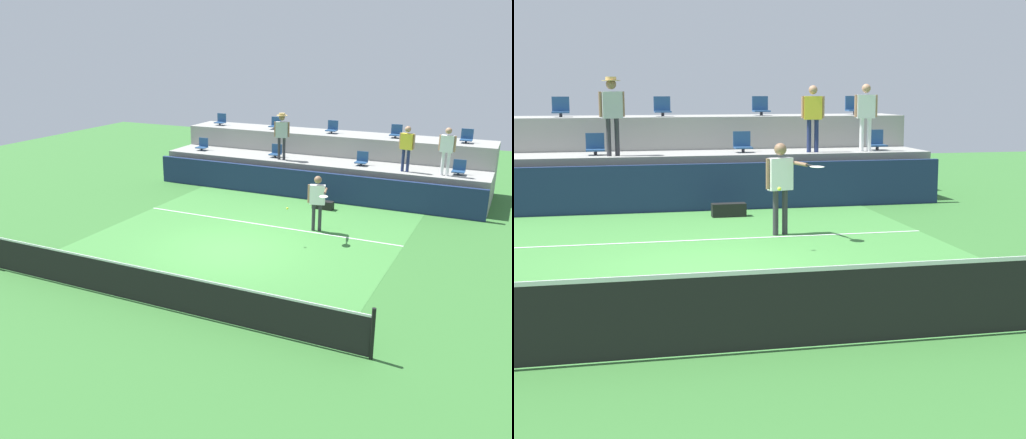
# 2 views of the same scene
# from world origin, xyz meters

# --- Properties ---
(ground_plane) EXTENTS (40.00, 40.00, 0.00)m
(ground_plane) POSITION_xyz_m (0.00, 0.00, 0.00)
(ground_plane) COLOR #336B2D
(court_inner_paint) EXTENTS (9.00, 10.00, 0.01)m
(court_inner_paint) POSITION_xyz_m (0.00, 1.00, 0.00)
(court_inner_paint) COLOR #3D7F38
(court_inner_paint) RESTS_ON ground_plane
(court_service_line) EXTENTS (9.00, 0.06, 0.00)m
(court_service_line) POSITION_xyz_m (0.00, 2.40, 0.01)
(court_service_line) COLOR white
(court_service_line) RESTS_ON ground_plane
(tennis_net) EXTENTS (10.48, 0.08, 1.07)m
(tennis_net) POSITION_xyz_m (0.00, -4.00, 0.50)
(tennis_net) COLOR black
(tennis_net) RESTS_ON ground_plane
(sponsor_backboard) EXTENTS (13.00, 0.16, 1.10)m
(sponsor_backboard) POSITION_xyz_m (0.00, 6.00, 0.55)
(sponsor_backboard) COLOR navy
(sponsor_backboard) RESTS_ON ground_plane
(seating_tier_lower) EXTENTS (13.00, 1.80, 1.25)m
(seating_tier_lower) POSITION_xyz_m (0.00, 7.30, 0.62)
(seating_tier_lower) COLOR gray
(seating_tier_lower) RESTS_ON ground_plane
(seating_tier_upper) EXTENTS (13.00, 1.80, 2.10)m
(seating_tier_upper) POSITION_xyz_m (0.00, 9.10, 1.05)
(seating_tier_upper) COLOR gray
(seating_tier_upper) RESTS_ON ground_plane
(stadium_chair_lower_far_left) EXTENTS (0.44, 0.40, 0.52)m
(stadium_chair_lower_far_left) POSITION_xyz_m (-5.29, 7.23, 1.46)
(stadium_chair_lower_far_left) COLOR #2D2D33
(stadium_chair_lower_far_left) RESTS_ON seating_tier_lower
(stadium_chair_lower_left) EXTENTS (0.44, 0.40, 0.52)m
(stadium_chair_lower_left) POSITION_xyz_m (-1.79, 7.23, 1.46)
(stadium_chair_lower_left) COLOR #2D2D33
(stadium_chair_lower_left) RESTS_ON seating_tier_lower
(stadium_chair_lower_right) EXTENTS (0.44, 0.40, 0.52)m
(stadium_chair_lower_right) POSITION_xyz_m (1.81, 7.23, 1.46)
(stadium_chair_lower_right) COLOR #2D2D33
(stadium_chair_lower_right) RESTS_ON seating_tier_lower
(stadium_chair_lower_far_right) EXTENTS (0.44, 0.40, 0.52)m
(stadium_chair_lower_far_right) POSITION_xyz_m (5.34, 7.23, 1.46)
(stadium_chair_lower_far_right) COLOR #2D2D33
(stadium_chair_lower_far_right) RESTS_ON seating_tier_lower
(stadium_chair_upper_far_left) EXTENTS (0.44, 0.40, 0.52)m
(stadium_chair_upper_far_left) POSITION_xyz_m (-5.38, 9.03, 2.31)
(stadium_chair_upper_far_left) COLOR #2D2D33
(stadium_chair_upper_far_left) RESTS_ON seating_tier_upper
(stadium_chair_upper_left) EXTENTS (0.44, 0.40, 0.52)m
(stadium_chair_upper_left) POSITION_xyz_m (-2.63, 9.03, 2.31)
(stadium_chair_upper_left) COLOR #2D2D33
(stadium_chair_upper_left) RESTS_ON seating_tier_upper
(stadium_chair_upper_center) EXTENTS (0.44, 0.40, 0.52)m
(stadium_chair_upper_center) POSITION_xyz_m (-0.02, 9.03, 2.31)
(stadium_chair_upper_center) COLOR #2D2D33
(stadium_chair_upper_center) RESTS_ON seating_tier_upper
(stadium_chair_upper_right) EXTENTS (0.44, 0.40, 0.52)m
(stadium_chair_upper_right) POSITION_xyz_m (2.65, 9.03, 2.31)
(stadium_chair_upper_right) COLOR #2D2D33
(stadium_chair_upper_right) RESTS_ON seating_tier_upper
(stadium_chair_upper_far_right) EXTENTS (0.44, 0.40, 0.52)m
(stadium_chair_upper_far_right) POSITION_xyz_m (5.32, 9.03, 2.31)
(stadium_chair_upper_far_right) COLOR #2D2D33
(stadium_chair_upper_far_right) RESTS_ON seating_tier_upper
(tennis_player) EXTENTS (0.97, 1.18, 1.80)m
(tennis_player) POSITION_xyz_m (1.70, 2.59, 1.11)
(tennis_player) COLOR #2D2D33
(tennis_player) RESTS_ON ground_plane
(spectator_with_hat) EXTENTS (0.62, 0.52, 1.85)m
(spectator_with_hat) POSITION_xyz_m (-1.38, 6.85, 2.40)
(spectator_with_hat) COLOR #2D2D33
(spectator_with_hat) RESTS_ON seating_tier_lower
(spectator_in_white) EXTENTS (0.58, 0.25, 1.66)m
(spectator_in_white) POSITION_xyz_m (3.52, 6.85, 2.24)
(spectator_in_white) COLOR navy
(spectator_in_white) RESTS_ON seating_tier_lower
(spectator_leaning_on_rail) EXTENTS (0.59, 0.25, 1.69)m
(spectator_leaning_on_rail) POSITION_xyz_m (4.91, 6.85, 2.27)
(spectator_leaning_on_rail) COLOR white
(spectator_leaning_on_rail) RESTS_ON seating_tier_lower
(tennis_ball) EXTENTS (0.07, 0.07, 0.07)m
(tennis_ball) POSITION_xyz_m (1.31, 1.10, 1.11)
(tennis_ball) COLOR #CCE033
(equipment_bag) EXTENTS (0.76, 0.28, 0.30)m
(equipment_bag) POSITION_xyz_m (1.07, 5.01, 0.15)
(equipment_bag) COLOR black
(equipment_bag) RESTS_ON ground_plane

